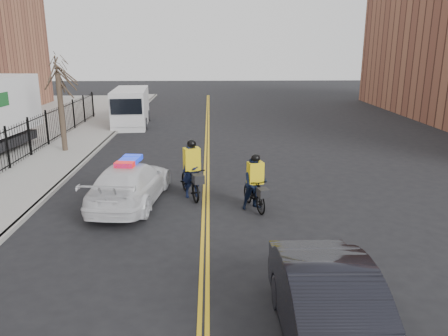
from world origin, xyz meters
name	(u,v)px	position (x,y,z in m)	size (l,w,h in m)	color
ground	(205,224)	(0.00, 0.00, 0.00)	(120.00, 120.00, 0.00)	black
center_line_left	(205,161)	(-0.08, 8.00, 0.01)	(0.10, 60.00, 0.01)	gold
center_line_right	(208,161)	(0.08, 8.00, 0.01)	(0.10, 60.00, 0.01)	gold
sidewalk	(55,161)	(-7.50, 8.00, 0.07)	(3.00, 60.00, 0.15)	gray
curb	(85,161)	(-6.00, 8.00, 0.07)	(0.20, 60.00, 0.15)	gray
iron_fence	(21,143)	(-9.00, 8.00, 1.00)	(0.12, 28.00, 2.00)	black
street_tree	(59,86)	(-7.60, 10.00, 3.53)	(3.20, 3.20, 4.80)	#3A2D22
police_cruiser	(130,183)	(-2.73, 2.09, 0.76)	(2.71, 5.41, 1.67)	white
dark_sedan	(333,315)	(2.38, -6.17, 0.82)	(1.73, 4.97, 1.64)	black
cargo_van	(131,108)	(-5.48, 18.31, 1.26)	(2.77, 6.33, 2.58)	silver
cyclist_near	(192,177)	(-0.51, 2.73, 0.77)	(1.46, 2.40, 2.22)	black
cyclist_far	(255,188)	(1.73, 1.34, 0.79)	(1.08, 2.05, 2.00)	black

